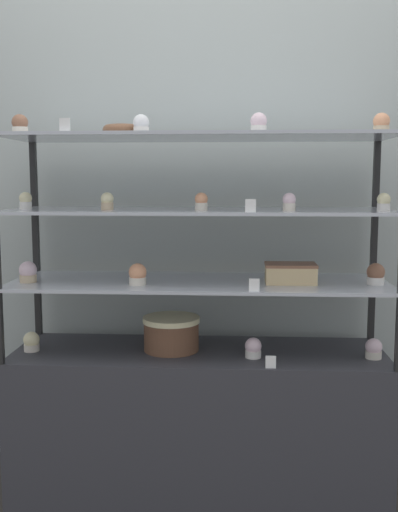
# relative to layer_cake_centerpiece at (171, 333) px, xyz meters

# --- Properties ---
(ground_plane) EXTENTS (20.00, 20.00, 0.00)m
(ground_plane) POSITION_rel_layer_cake_centerpiece_xyz_m (0.11, 0.00, -0.66)
(ground_plane) COLOR #38332D
(back_wall) EXTENTS (8.00, 0.05, 2.60)m
(back_wall) POSITION_rel_layer_cake_centerpiece_xyz_m (0.11, 0.37, 0.64)
(back_wall) COLOR #A8B2AD
(back_wall) RESTS_ON ground_plane
(display_base) EXTENTS (1.41, 0.44, 0.60)m
(display_base) POSITION_rel_layer_cake_centerpiece_xyz_m (0.11, 0.00, -0.36)
(display_base) COLOR #333338
(display_base) RESTS_ON ground_plane
(display_riser_lower) EXTENTS (1.41, 0.44, 0.27)m
(display_riser_lower) POSITION_rel_layer_cake_centerpiece_xyz_m (0.11, 0.00, 0.19)
(display_riser_lower) COLOR black
(display_riser_lower) RESTS_ON display_base
(display_riser_middle) EXTENTS (1.41, 0.44, 0.27)m
(display_riser_middle) POSITION_rel_layer_cake_centerpiece_xyz_m (0.11, 0.00, 0.46)
(display_riser_middle) COLOR black
(display_riser_middle) RESTS_ON display_riser_lower
(display_riser_upper) EXTENTS (1.41, 0.44, 0.27)m
(display_riser_upper) POSITION_rel_layer_cake_centerpiece_xyz_m (0.11, 0.00, 0.73)
(display_riser_upper) COLOR black
(display_riser_upper) RESTS_ON display_riser_middle
(layer_cake_centerpiece) EXTENTS (0.22, 0.22, 0.13)m
(layer_cake_centerpiece) POSITION_rel_layer_cake_centerpiece_xyz_m (0.00, 0.00, 0.00)
(layer_cake_centerpiece) COLOR brown
(layer_cake_centerpiece) RESTS_ON display_base
(sheet_cake_frosted) EXTENTS (0.19, 0.13, 0.07)m
(sheet_cake_frosted) POSITION_rel_layer_cake_centerpiece_xyz_m (0.44, -0.02, 0.24)
(sheet_cake_frosted) COLOR #DBBC84
(sheet_cake_frosted) RESTS_ON display_riser_lower
(cupcake_0) EXTENTS (0.06, 0.06, 0.07)m
(cupcake_0) POSITION_rel_layer_cake_centerpiece_xyz_m (-0.53, -0.04, -0.03)
(cupcake_0) COLOR beige
(cupcake_0) RESTS_ON display_base
(cupcake_1) EXTENTS (0.06, 0.06, 0.07)m
(cupcake_1) POSITION_rel_layer_cake_centerpiece_xyz_m (0.31, -0.08, -0.03)
(cupcake_1) COLOR white
(cupcake_1) RESTS_ON display_base
(cupcake_2) EXTENTS (0.06, 0.06, 0.07)m
(cupcake_2) POSITION_rel_layer_cake_centerpiece_xyz_m (0.75, -0.06, -0.03)
(cupcake_2) COLOR beige
(cupcake_2) RESTS_ON display_base
(price_tag_0) EXTENTS (0.04, 0.00, 0.04)m
(price_tag_0) POSITION_rel_layer_cake_centerpiece_xyz_m (0.37, -0.20, -0.04)
(price_tag_0) COLOR white
(price_tag_0) RESTS_ON display_base
(cupcake_3) EXTENTS (0.07, 0.07, 0.08)m
(cupcake_3) POSITION_rel_layer_cake_centerpiece_xyz_m (-0.53, -0.06, 0.24)
(cupcake_3) COLOR #CCB28C
(cupcake_3) RESTS_ON display_riser_lower
(cupcake_4) EXTENTS (0.07, 0.07, 0.08)m
(cupcake_4) POSITION_rel_layer_cake_centerpiece_xyz_m (-0.11, -0.10, 0.24)
(cupcake_4) COLOR beige
(cupcake_4) RESTS_ON display_riser_lower
(cupcake_5) EXTENTS (0.07, 0.07, 0.08)m
(cupcake_5) POSITION_rel_layer_cake_centerpiece_xyz_m (0.75, -0.04, 0.24)
(cupcake_5) COLOR white
(cupcake_5) RESTS_ON display_riser_lower
(price_tag_1) EXTENTS (0.04, 0.00, 0.04)m
(price_tag_1) POSITION_rel_layer_cake_centerpiece_xyz_m (0.31, -0.20, 0.23)
(price_tag_1) COLOR white
(price_tag_1) RESTS_ON display_riser_lower
(cupcake_6) EXTENTS (0.05, 0.05, 0.06)m
(cupcake_6) POSITION_rel_layer_cake_centerpiece_xyz_m (-0.54, -0.03, 0.50)
(cupcake_6) COLOR white
(cupcake_6) RESTS_ON display_riser_middle
(cupcake_7) EXTENTS (0.05, 0.05, 0.06)m
(cupcake_7) POSITION_rel_layer_cake_centerpiece_xyz_m (-0.22, -0.07, 0.50)
(cupcake_7) COLOR #CCB28C
(cupcake_7) RESTS_ON display_riser_middle
(cupcake_8) EXTENTS (0.05, 0.05, 0.06)m
(cupcake_8) POSITION_rel_layer_cake_centerpiece_xyz_m (0.12, -0.09, 0.50)
(cupcake_8) COLOR beige
(cupcake_8) RESTS_ON display_riser_middle
(cupcake_9) EXTENTS (0.05, 0.05, 0.06)m
(cupcake_9) POSITION_rel_layer_cake_centerpiece_xyz_m (0.43, -0.11, 0.50)
(cupcake_9) COLOR beige
(cupcake_9) RESTS_ON display_riser_middle
(cupcake_10) EXTENTS (0.05, 0.05, 0.06)m
(cupcake_10) POSITION_rel_layer_cake_centerpiece_xyz_m (0.75, -0.11, 0.50)
(cupcake_10) COLOR white
(cupcake_10) RESTS_ON display_riser_middle
(price_tag_2) EXTENTS (0.04, 0.00, 0.04)m
(price_tag_2) POSITION_rel_layer_cake_centerpiece_xyz_m (0.29, -0.20, 0.50)
(price_tag_2) COLOR white
(price_tag_2) RESTS_ON display_riser_middle
(cupcake_11) EXTENTS (0.06, 0.06, 0.07)m
(cupcake_11) POSITION_rel_layer_cake_centerpiece_xyz_m (-0.53, -0.09, 0.78)
(cupcake_11) COLOR beige
(cupcake_11) RESTS_ON display_riser_upper
(cupcake_12) EXTENTS (0.06, 0.06, 0.07)m
(cupcake_12) POSITION_rel_layer_cake_centerpiece_xyz_m (-0.10, -0.06, 0.78)
(cupcake_12) COLOR white
(cupcake_12) RESTS_ON display_riser_upper
(cupcake_13) EXTENTS (0.06, 0.06, 0.07)m
(cupcake_13) POSITION_rel_layer_cake_centerpiece_xyz_m (0.32, -0.09, 0.78)
(cupcake_13) COLOR white
(cupcake_13) RESTS_ON display_riser_upper
(cupcake_14) EXTENTS (0.06, 0.06, 0.07)m
(cupcake_14) POSITION_rel_layer_cake_centerpiece_xyz_m (0.75, -0.06, 0.78)
(cupcake_14) COLOR #CCB28C
(cupcake_14) RESTS_ON display_riser_upper
(price_tag_3) EXTENTS (0.04, 0.00, 0.04)m
(price_tag_3) POSITION_rel_layer_cake_centerpiece_xyz_m (-0.33, -0.20, 0.77)
(price_tag_3) COLOR white
(price_tag_3) RESTS_ON display_riser_upper
(donut_glazed) EXTENTS (0.15, 0.15, 0.04)m
(donut_glazed) POSITION_rel_layer_cake_centerpiece_xyz_m (-0.18, 0.02, 0.76)
(donut_glazed) COLOR brown
(donut_glazed) RESTS_ON display_riser_upper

